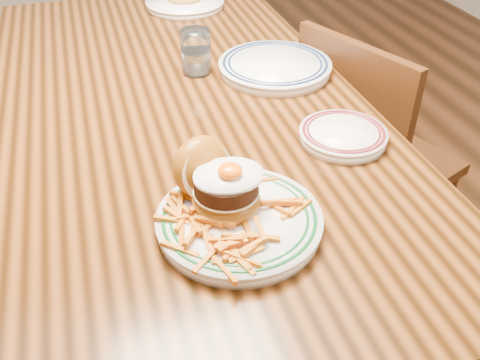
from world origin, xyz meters
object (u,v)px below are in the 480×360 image
object	(u,v)px
main_plate	(233,207)
side_plate	(343,135)
chair_right	(366,157)
table	(179,132)

from	to	relation	value
main_plate	side_plate	xyz separation A→B (m)	(0.29, 0.18, -0.02)
main_plate	side_plate	world-z (taller)	main_plate
chair_right	main_plate	bearing A→B (deg)	20.22
chair_right	main_plate	world-z (taller)	main_plate
chair_right	side_plate	distance (m)	0.53
main_plate	side_plate	bearing A→B (deg)	9.18
chair_right	main_plate	size ratio (longest dim) A/B	2.84
side_plate	chair_right	bearing A→B (deg)	27.27
table	chair_right	bearing A→B (deg)	4.73
main_plate	table	bearing A→B (deg)	67.90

